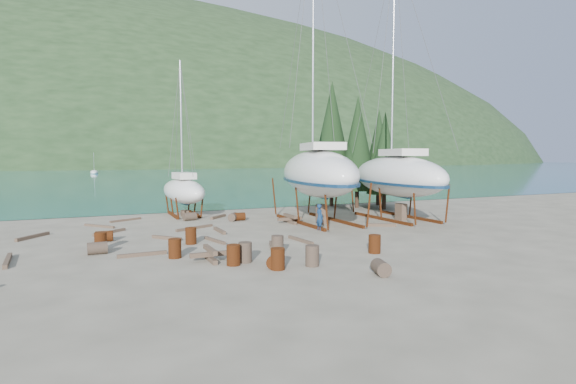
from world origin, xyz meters
name	(u,v)px	position (x,y,z in m)	size (l,w,h in m)	color
ground	(283,241)	(0.00, 0.00, 0.00)	(600.00, 600.00, 0.00)	#655F4F
bay_water	(102,164)	(0.00, 315.00, 0.01)	(700.00, 700.00, 0.00)	#196B7D
far_hill	(102,163)	(0.00, 320.00, 0.00)	(800.00, 360.00, 110.00)	black
far_house_center	(60,161)	(-20.00, 190.00, 2.92)	(6.60, 5.60, 5.60)	beige
far_house_right	(180,160)	(30.00, 190.00, 2.92)	(6.60, 5.60, 5.60)	beige
cypress_near_right	(358,143)	(12.50, 12.00, 5.79)	(3.60, 3.60, 10.00)	black
cypress_mid_right	(385,153)	(14.00, 10.00, 4.92)	(3.06, 3.06, 8.50)	black
cypress_back_left	(332,134)	(11.00, 14.00, 6.66)	(4.14, 4.14, 11.50)	black
cypress_far_right	(379,150)	(15.50, 13.00, 5.21)	(3.24, 3.24, 9.00)	black
moored_boat_mid	(183,176)	(10.00, 80.00, 0.39)	(2.00, 5.00, 6.05)	white
moored_boat_far	(94,172)	(-8.00, 110.00, 0.39)	(2.00, 5.00, 6.05)	white
large_sailboat_near	(317,173)	(4.93, 5.36, 3.47)	(7.10, 14.27, 21.59)	white
large_sailboat_far	(396,176)	(11.05, 4.51, 3.22)	(5.91, 12.94, 19.72)	white
small_sailboat_shore	(183,191)	(-2.91, 12.74, 1.97)	(3.14, 7.70, 11.99)	white
worker	(320,217)	(3.47, 2.25, 0.83)	(0.60, 0.40, 1.66)	#112B4E
drum_0	(175,248)	(-6.17, -1.87, 0.44)	(0.58, 0.58, 0.88)	#57280F
drum_1	(381,268)	(0.60, -8.15, 0.29)	(0.58, 0.58, 0.88)	#2D2823
drum_2	(104,236)	(-8.96, 3.72, 0.29)	(0.58, 0.58, 0.88)	#57280F
drum_3	(278,259)	(-2.72, -5.71, 0.44)	(0.58, 0.58, 0.88)	#57280F
drum_4	(239,217)	(0.17, 8.42, 0.29)	(0.58, 0.58, 0.88)	#57280F
drum_5	(277,245)	(-1.59, -3.00, 0.44)	(0.58, 0.58, 0.88)	#2D2823
drum_7	(375,244)	(2.72, -4.71, 0.44)	(0.58, 0.58, 0.88)	#57280F
drum_8	(101,241)	(-9.19, 1.39, 0.44)	(0.58, 0.58, 0.88)	#57280F
drum_9	(190,217)	(-3.04, 9.91, 0.29)	(0.58, 0.58, 0.88)	#2D2823
drum_10	(233,255)	(-4.15, -4.27, 0.44)	(0.58, 0.58, 0.88)	#57280F
drum_11	(234,217)	(-0.20, 8.45, 0.29)	(0.58, 0.58, 0.88)	#2D2823
drum_12	(275,261)	(-2.69, -5.40, 0.29)	(0.58, 0.58, 0.88)	#57280F
drum_14	(191,236)	(-4.81, 1.10, 0.44)	(0.58, 0.58, 0.88)	#57280F
drum_15	(97,248)	(-9.36, 0.42, 0.29)	(0.58, 0.58, 0.88)	#2D2823
drum_16	(245,252)	(-3.52, -3.96, 0.44)	(0.58, 0.58, 0.88)	#2D2823
drum_17	(312,256)	(-1.16, -5.75, 0.44)	(0.58, 0.58, 0.88)	#2D2823
timber_0	(126,220)	(-7.28, 11.55, 0.07)	(0.14, 2.49, 0.14)	brown
timber_1	(381,225)	(7.92, 1.93, 0.10)	(0.19, 1.90, 0.19)	brown
timber_2	(33,237)	(-12.61, 6.48, 0.09)	(0.19, 2.40, 0.19)	brown
timber_4	(167,238)	(-5.77, 3.00, 0.09)	(0.17, 2.01, 0.17)	brown
timber_5	(301,240)	(0.76, -0.63, 0.08)	(0.16, 2.43, 0.16)	brown
timber_6	(218,217)	(-0.80, 10.38, 0.10)	(0.19, 2.02, 0.19)	brown
timber_7	(272,245)	(-1.21, -1.31, 0.09)	(0.17, 1.60, 0.17)	brown
timber_8	(219,230)	(-2.42, 4.19, 0.09)	(0.19, 2.13, 0.19)	brown
timber_9	(193,216)	(-2.44, 11.48, 0.08)	(0.15, 2.36, 0.15)	brown
timber_10	(195,228)	(-3.56, 5.92, 0.08)	(0.16, 2.90, 0.16)	brown
timber_11	(215,240)	(-3.51, 1.19, 0.08)	(0.15, 2.15, 0.15)	brown
timber_12	(142,254)	(-7.48, -0.87, 0.08)	(0.17, 2.22, 0.17)	brown
timber_14	(8,261)	(-12.97, 0.17, 0.09)	(0.18, 2.73, 0.18)	brown
timber_15	(99,226)	(-9.09, 9.29, 0.07)	(0.15, 2.65, 0.15)	brown
timber_17	(110,232)	(-8.58, 6.39, 0.08)	(0.16, 2.41, 0.16)	brown
timber_pile_fore	(210,254)	(-4.85, -3.09, 0.30)	(1.80, 1.80, 0.60)	brown
timber_pile_aft	(290,219)	(3.03, 5.80, 0.30)	(1.80, 1.80, 0.60)	brown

